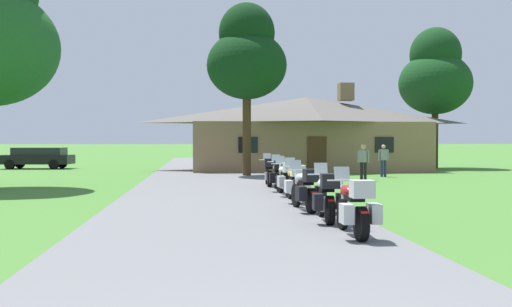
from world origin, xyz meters
name	(u,v)px	position (x,y,z in m)	size (l,w,h in m)	color
ground_plane	(215,187)	(0.00, 20.00, 0.00)	(500.00, 500.00, 0.00)	#42752D
asphalt_driveway	(217,191)	(0.00, 18.00, 0.03)	(6.40, 80.00, 0.06)	slate
motorcycle_red_nearest_to_camera	(355,208)	(2.29, 7.08, 0.61)	(0.72, 2.08, 1.30)	black
motorcycle_white_second_in_row	(327,198)	(2.21, 9.21, 0.61)	(0.80, 2.08, 1.30)	black
motorcycle_silver_third_in_row	(306,190)	(2.11, 11.26, 0.61)	(0.85, 2.08, 1.30)	black
motorcycle_yellow_fourth_in_row	(295,184)	(2.19, 13.54, 0.61)	(0.72, 2.08, 1.30)	black
motorcycle_white_fifth_in_row	(286,179)	(2.24, 15.64, 0.61)	(0.79, 2.08, 1.30)	black
motorcycle_silver_sixth_in_row	(278,176)	(2.22, 17.49, 0.61)	(0.74, 2.08, 1.30)	black
motorcycle_red_farthest_in_row	(269,172)	(2.14, 19.86, 0.62)	(0.66, 2.08, 1.30)	black
stone_lodge	(306,133)	(6.07, 33.11, 2.37)	(14.96, 7.34, 5.50)	#896B4C
bystander_gray_shirt_near_lodge	(383,159)	(8.86, 26.10, 0.93)	(0.55, 0.23, 1.67)	navy
bystander_gray_shirt_beside_signpost	(363,160)	(7.06, 23.46, 0.95)	(0.48, 0.38, 1.69)	black
tree_by_lodge_front	(247,56)	(1.83, 27.00, 6.26)	(4.16, 4.16, 9.02)	#422D19
tree_right_of_lodge	(435,75)	(15.27, 35.11, 6.29)	(4.89, 4.89, 9.51)	#422D19
parked_black_suv_far_left	(37,157)	(-11.28, 36.60, 0.78)	(4.75, 2.24, 1.40)	black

